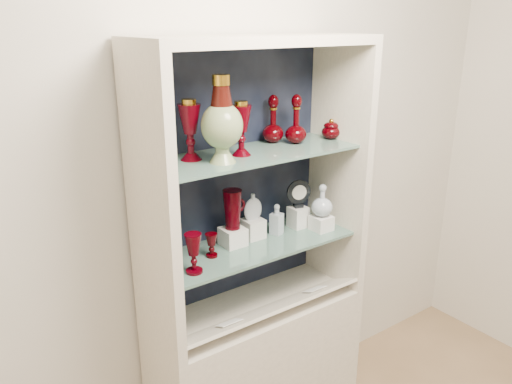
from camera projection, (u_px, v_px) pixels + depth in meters
wall_back at (228, 158)px, 2.26m from camera, size 3.50×0.02×2.80m
cabinet_base at (256, 372)px, 2.43m from camera, size 1.00×0.40×0.75m
cabinet_back_panel at (232, 176)px, 2.26m from camera, size 0.98×0.02×1.15m
cabinet_side_left at (151, 210)px, 1.85m from camera, size 0.04×0.40×1.15m
cabinet_side_right at (338, 168)px, 2.38m from camera, size 0.04×0.40×1.15m
cabinet_top_cap at (256, 40)px, 1.93m from camera, size 1.00×0.40×0.04m
shelf_lower at (253, 245)px, 2.22m from camera, size 0.92×0.34×0.01m
shelf_upper at (253, 154)px, 2.09m from camera, size 0.92×0.34×0.01m
label_ledge at (270, 309)px, 2.21m from camera, size 0.92×0.17×0.09m
label_card_0 at (229, 323)px, 2.09m from camera, size 0.10×0.06×0.03m
label_card_1 at (314, 289)px, 2.35m from camera, size 0.10×0.06×0.03m
pedestal_lamp_left at (190, 130)px, 1.94m from camera, size 0.10×0.10×0.24m
pedestal_lamp_right at (241, 128)px, 2.01m from camera, size 0.11×0.11×0.22m
enamel_urn at (222, 120)px, 1.89m from camera, size 0.21×0.21×0.33m
ruby_decanter_a at (296, 116)px, 2.20m from camera, size 0.10×0.10×0.25m
ruby_decanter_b at (273, 118)px, 2.22m from camera, size 0.11×0.11×0.23m
lidded_bowl at (331, 129)px, 2.31m from camera, size 0.09×0.09×0.10m
cobalt_goblet at (161, 251)px, 1.96m from camera, size 0.09×0.09×0.17m
ruby_goblet_tall at (194, 253)px, 1.94m from camera, size 0.08×0.08×0.16m
ruby_goblet_small at (212, 245)px, 2.09m from camera, size 0.06×0.06×0.10m
riser_ruby_pitcher at (233, 236)px, 2.20m from camera, size 0.10×0.10×0.08m
ruby_pitcher at (232, 209)px, 2.16m from camera, size 0.14×0.10×0.18m
clear_square_bottle at (277, 219)px, 2.31m from camera, size 0.07×0.07×0.15m
riser_flat_flask at (253, 228)px, 2.27m from camera, size 0.09×0.09×0.09m
flat_flask at (253, 206)px, 2.24m from camera, size 0.09×0.04×0.13m
riser_clear_round_decanter at (321, 223)px, 2.36m from camera, size 0.09×0.09×0.07m
clear_round_decanter at (322, 201)px, 2.33m from camera, size 0.12×0.12×0.15m
riser_cameo_medallion at (298, 217)px, 2.39m from camera, size 0.08×0.08×0.10m
cameo_medallion at (299, 193)px, 2.36m from camera, size 0.13×0.08×0.14m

